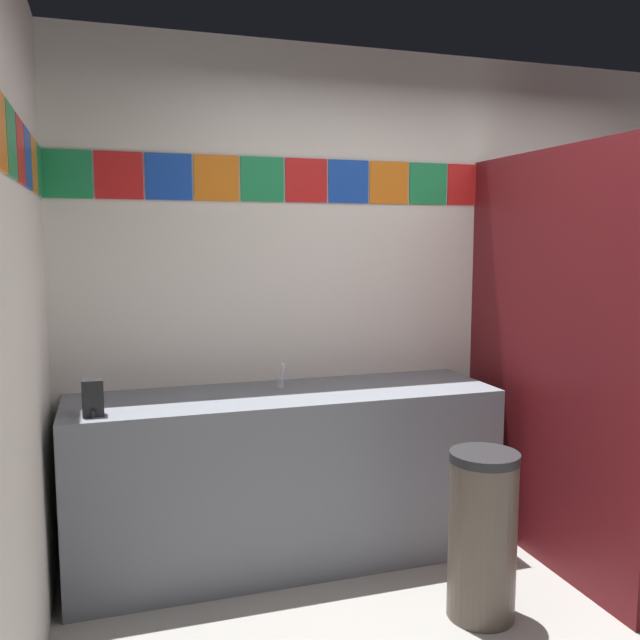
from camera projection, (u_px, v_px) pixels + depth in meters
name	position (u px, v px, depth m)	size (l,w,h in m)	color
wall_back	(404.00, 292.00, 3.90)	(3.84, 0.09, 2.67)	silver
vanity_counter	(286.00, 475.00, 3.44)	(2.15, 0.60, 0.88)	slate
faucet_center	(281.00, 378.00, 3.47)	(0.04, 0.10, 0.14)	silver
soap_dispenser	(93.00, 398.00, 2.93)	(0.09, 0.09, 0.16)	black
stall_divider	(609.00, 367.00, 3.18)	(0.92, 1.40, 2.08)	maroon
toilet	(590.00, 478.00, 3.79)	(0.39, 0.49, 0.74)	white
trash_bin	(482.00, 535.00, 2.92)	(0.30, 0.30, 0.74)	brown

